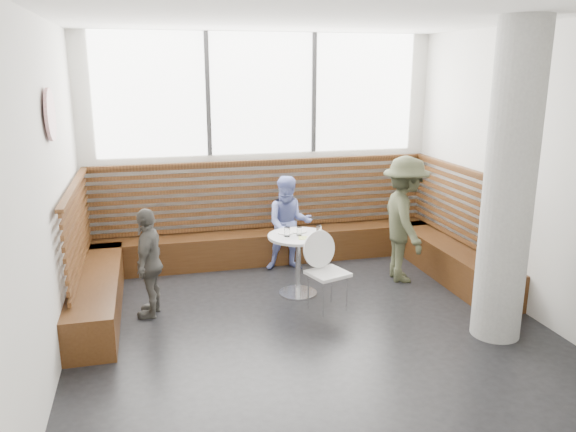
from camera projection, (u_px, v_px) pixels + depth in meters
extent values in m
cube|color=silver|center=(312.00, 183.00, 5.66)|extent=(5.00, 5.00, 3.20)
cube|color=black|center=(311.00, 328.00, 6.06)|extent=(5.00, 5.00, 0.01)
cube|color=white|center=(314.00, 16.00, 5.25)|extent=(5.00, 5.00, 0.01)
cube|color=white|center=(262.00, 94.00, 7.78)|extent=(4.50, 0.02, 1.65)
cube|color=#3F3F42|center=(208.00, 95.00, 7.58)|extent=(0.06, 0.04, 1.65)
cube|color=#3F3F42|center=(314.00, 93.00, 7.94)|extent=(0.06, 0.04, 1.65)
cube|color=#3C220F|center=(267.00, 246.00, 8.12)|extent=(5.00, 0.50, 0.45)
cube|color=#3C220F|center=(99.00, 286.00, 6.65)|extent=(0.50, 2.50, 0.45)
cube|color=#3C220F|center=(442.00, 256.00, 7.71)|extent=(0.50, 2.50, 0.45)
cube|color=#412510|center=(264.00, 195.00, 8.09)|extent=(4.88, 0.08, 0.98)
cube|color=#412510|center=(78.00, 228.00, 6.42)|extent=(0.08, 2.38, 0.98)
cube|color=#412510|center=(457.00, 204.00, 7.57)|extent=(0.08, 2.38, 0.98)
cylinder|color=gray|center=(509.00, 186.00, 5.53)|extent=(0.50, 0.50, 3.20)
cylinder|color=white|center=(50.00, 115.00, 5.27)|extent=(0.03, 0.50, 0.50)
cylinder|color=silver|center=(298.00, 293.00, 6.98)|extent=(0.47, 0.47, 0.03)
cylinder|color=silver|center=(298.00, 265.00, 6.89)|extent=(0.07, 0.07, 0.73)
cylinder|color=#B7B7BA|center=(298.00, 236.00, 6.79)|extent=(0.74, 0.74, 0.03)
cube|color=white|center=(328.00, 274.00, 6.43)|extent=(0.41, 0.39, 0.04)
cylinder|color=white|center=(323.00, 248.00, 6.53)|extent=(0.43, 0.10, 0.43)
cylinder|color=silver|center=(317.00, 299.00, 6.31)|extent=(0.02, 0.02, 0.42)
cylinder|color=silver|center=(345.00, 296.00, 6.39)|extent=(0.02, 0.02, 0.42)
cylinder|color=silver|center=(310.00, 289.00, 6.59)|extent=(0.02, 0.02, 0.42)
cylinder|color=silver|center=(337.00, 286.00, 6.66)|extent=(0.02, 0.02, 0.42)
imported|color=#3E412B|center=(404.00, 219.00, 7.27)|extent=(0.76, 1.14, 1.65)
imported|color=#7F8DDC|center=(289.00, 224.00, 7.69)|extent=(0.71, 0.59, 1.32)
imported|color=#55534D|center=(149.00, 262.00, 6.26)|extent=(0.49, 0.79, 1.25)
cylinder|color=white|center=(286.00, 233.00, 6.86)|extent=(0.19, 0.19, 0.01)
cylinder|color=white|center=(298.00, 231.00, 6.92)|extent=(0.21, 0.21, 0.02)
cylinder|color=white|center=(287.00, 232.00, 6.72)|extent=(0.07, 0.07, 0.11)
cylinder|color=white|center=(299.00, 231.00, 6.76)|extent=(0.07, 0.07, 0.10)
cylinder|color=white|center=(319.00, 230.00, 6.81)|extent=(0.07, 0.07, 0.11)
cube|color=#A5C64C|center=(307.00, 238.00, 6.67)|extent=(0.23, 0.19, 0.00)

